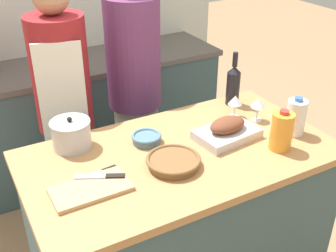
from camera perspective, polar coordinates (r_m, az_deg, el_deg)
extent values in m
cube|color=#3D565B|center=(2.28, 1.50, -13.86)|extent=(1.42, 0.78, 0.89)
cube|color=#B27F4C|center=(2.00, 1.67, -3.99)|extent=(1.46, 0.80, 0.04)
cube|color=#3D565B|center=(3.39, -10.86, 1.00)|extent=(2.06, 0.58, 0.87)
cube|color=#56514C|center=(3.21, -11.61, 8.22)|extent=(2.12, 0.60, 0.04)
cube|color=silver|center=(3.43, -14.19, 15.95)|extent=(2.62, 0.10, 2.55)
cube|color=#BCBCC1|center=(2.10, 8.01, -1.11)|extent=(0.33, 0.23, 0.04)
ellipsoid|color=brown|center=(2.08, 8.10, 0.13)|extent=(0.21, 0.14, 0.07)
cylinder|color=brown|center=(1.88, 0.73, -4.97)|extent=(0.23, 0.23, 0.04)
torus|color=brown|center=(1.87, 0.74, -4.52)|extent=(0.25, 0.25, 0.02)
cube|color=tan|center=(1.77, -10.44, -8.37)|extent=(0.32, 0.18, 0.02)
cylinder|color=#B7B7BC|center=(2.04, -12.95, -1.24)|extent=(0.18, 0.18, 0.12)
cylinder|color=#B7B7BC|center=(2.01, -13.16, 0.43)|extent=(0.19, 0.19, 0.01)
sphere|color=black|center=(2.00, -13.22, 0.89)|extent=(0.02, 0.02, 0.02)
cylinder|color=slate|center=(2.05, -2.93, -1.80)|extent=(0.14, 0.14, 0.04)
torus|color=slate|center=(2.04, -2.94, -1.36)|extent=(0.15, 0.15, 0.02)
cylinder|color=orange|center=(2.03, 15.13, -0.71)|extent=(0.10, 0.10, 0.18)
cylinder|color=red|center=(1.99, 15.50, 1.82)|extent=(0.04, 0.04, 0.02)
cylinder|color=white|center=(2.19, 16.93, 1.13)|extent=(0.10, 0.10, 0.18)
cylinder|color=#3360B2|center=(2.14, 17.30, 3.48)|extent=(0.04, 0.04, 0.02)
cylinder|color=black|center=(2.42, 8.78, 5.05)|extent=(0.08, 0.08, 0.19)
cone|color=black|center=(2.38, 8.99, 7.57)|extent=(0.08, 0.08, 0.04)
cylinder|color=black|center=(2.36, 9.10, 8.89)|extent=(0.03, 0.03, 0.08)
cylinder|color=silver|center=(2.32, 8.91, 1.29)|extent=(0.06, 0.06, 0.00)
cylinder|color=silver|center=(2.30, 8.98, 2.12)|extent=(0.01, 0.01, 0.07)
cone|color=silver|center=(2.27, 9.09, 3.49)|extent=(0.08, 0.08, 0.05)
cylinder|color=silver|center=(2.31, 11.87, 0.83)|extent=(0.06, 0.06, 0.00)
cylinder|color=silver|center=(2.29, 11.97, 1.70)|extent=(0.01, 0.01, 0.07)
cone|color=silver|center=(2.26, 12.13, 3.10)|extent=(0.08, 0.08, 0.05)
cube|color=#B7B7BC|center=(1.82, -10.51, -6.73)|extent=(0.13, 0.09, 0.01)
cube|color=black|center=(1.80, -7.15, -6.73)|extent=(0.08, 0.06, 0.01)
cube|color=#B7B7BC|center=(1.85, -10.40, -6.67)|extent=(0.11, 0.04, 0.01)
cube|color=black|center=(1.88, -7.92, -5.80)|extent=(0.07, 0.03, 0.01)
cylinder|color=#234C28|center=(3.44, -1.75, 11.74)|extent=(0.07, 0.07, 0.13)
cylinder|color=black|center=(3.42, -1.77, 12.95)|extent=(0.03, 0.03, 0.02)
cylinder|color=#332D28|center=(3.13, -16.86, 8.89)|extent=(0.06, 0.06, 0.15)
cylinder|color=black|center=(3.10, -17.09, 10.37)|extent=(0.02, 0.02, 0.02)
cube|color=beige|center=(2.78, -12.52, -7.15)|extent=(0.29, 0.24, 0.79)
cylinder|color=maroon|center=(2.43, -14.33, 6.81)|extent=(0.32, 0.32, 0.66)
cube|color=silver|center=(2.37, -13.76, 1.26)|extent=(0.24, 0.08, 0.84)
cube|color=beige|center=(2.92, -4.17, -4.14)|extent=(0.31, 0.26, 0.81)
cylinder|color=#663360|center=(2.59, -4.76, 9.80)|extent=(0.33, 0.33, 0.68)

